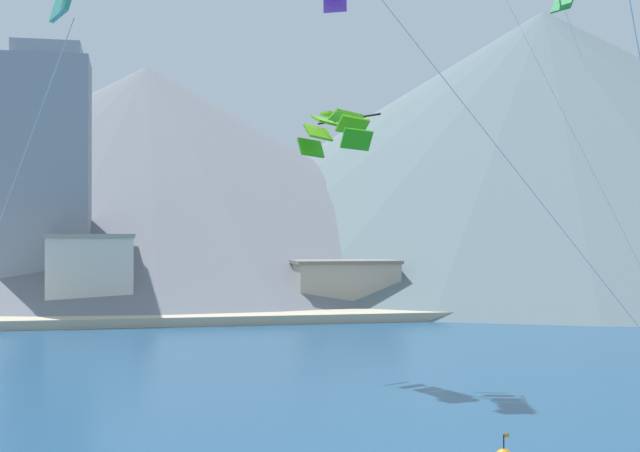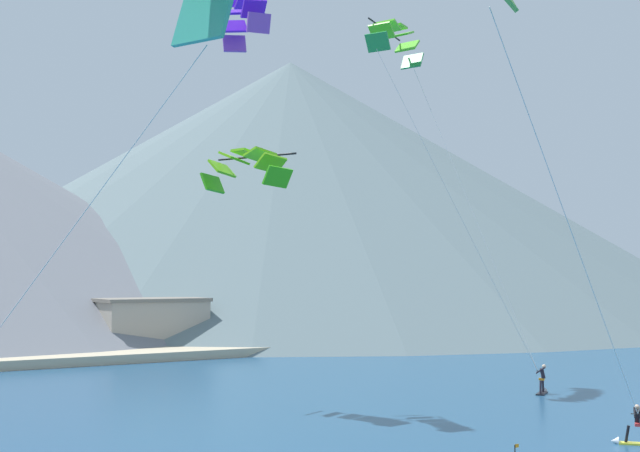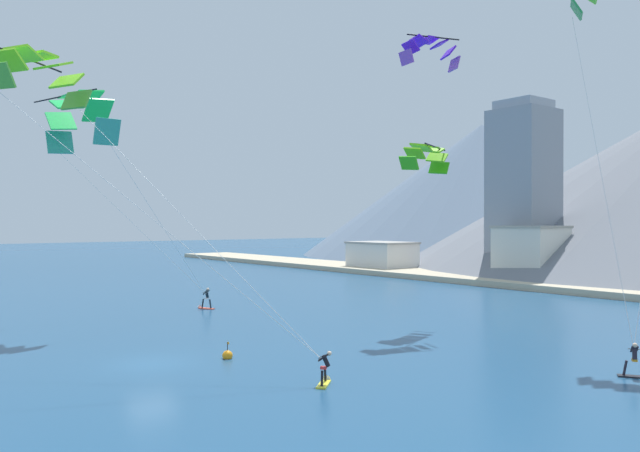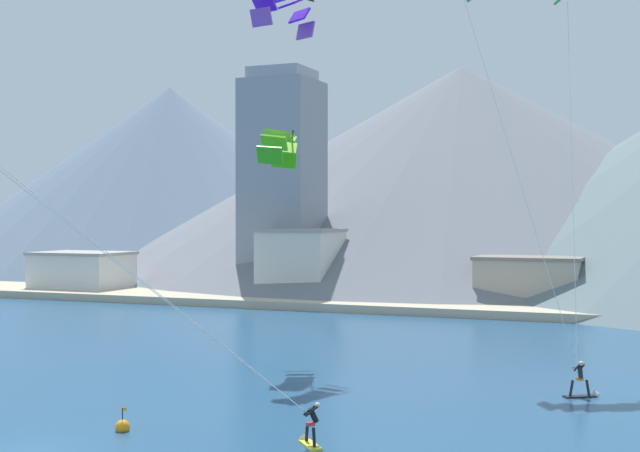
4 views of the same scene
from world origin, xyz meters
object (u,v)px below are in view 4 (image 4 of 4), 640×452
(kitesurfer_near_lead, at_px, (309,432))
(kitesurfer_near_trail, at_px, (584,386))
(race_marker_buoy, at_px, (122,427))
(parafoil_kite_distant_low_drift, at_px, (283,9))
(parafoil_kite_distant_high_outer, at_px, (280,144))

(kitesurfer_near_lead, bearing_deg, kitesurfer_near_trail, 56.33)
(race_marker_buoy, bearing_deg, parafoil_kite_distant_low_drift, 94.36)
(parafoil_kite_distant_low_drift, relative_size, race_marker_buoy, 4.66)
(parafoil_kite_distant_low_drift, height_order, race_marker_buoy, parafoil_kite_distant_low_drift)
(parafoil_kite_distant_high_outer, distance_m, parafoil_kite_distant_low_drift, 7.62)
(kitesurfer_near_lead, distance_m, kitesurfer_near_trail, 14.75)
(kitesurfer_near_lead, relative_size, kitesurfer_near_trail, 0.93)
(kitesurfer_near_trail, bearing_deg, race_marker_buoy, -139.56)
(kitesurfer_near_trail, xyz_separation_m, parafoil_kite_distant_low_drift, (-16.78, 4.11, 19.23))
(kitesurfer_near_lead, distance_m, parafoil_kite_distant_low_drift, 26.73)
(race_marker_buoy, bearing_deg, kitesurfer_near_trail, 40.44)
(parafoil_kite_distant_high_outer, relative_size, parafoil_kite_distant_low_drift, 1.15)
(kitesurfer_near_lead, distance_m, race_marker_buoy, 7.34)
(kitesurfer_near_trail, relative_size, parafoil_kite_distant_low_drift, 0.36)
(parafoil_kite_distant_high_outer, height_order, parafoil_kite_distant_low_drift, parafoil_kite_distant_low_drift)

